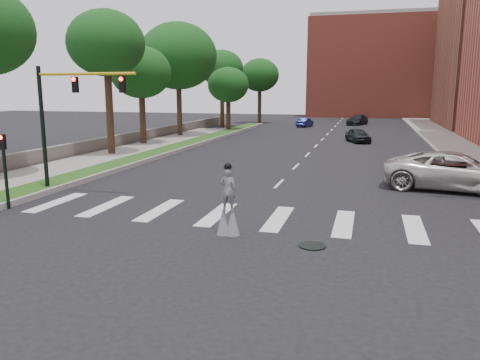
# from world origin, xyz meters

# --- Properties ---
(ground_plane) EXTENTS (160.00, 160.00, 0.00)m
(ground_plane) POSITION_xyz_m (0.00, 0.00, 0.00)
(ground_plane) COLOR black
(ground_plane) RESTS_ON ground
(grass_median) EXTENTS (2.00, 60.00, 0.25)m
(grass_median) POSITION_xyz_m (-11.50, 20.00, 0.12)
(grass_median) COLOR #204614
(grass_median) RESTS_ON ground
(median_curb) EXTENTS (0.20, 60.00, 0.28)m
(median_curb) POSITION_xyz_m (-10.45, 20.00, 0.14)
(median_curb) COLOR gray
(median_curb) RESTS_ON ground
(sidewalk_left) EXTENTS (4.00, 60.00, 0.18)m
(sidewalk_left) POSITION_xyz_m (-14.50, 10.00, 0.09)
(sidewalk_left) COLOR gray
(sidewalk_left) RESTS_ON ground
(sidewalk_right) EXTENTS (5.00, 90.00, 0.18)m
(sidewalk_right) POSITION_xyz_m (12.50, 25.00, 0.09)
(sidewalk_right) COLOR gray
(sidewalk_right) RESTS_ON ground
(stone_wall) EXTENTS (0.50, 56.00, 1.10)m
(stone_wall) POSITION_xyz_m (-17.00, 22.00, 0.55)
(stone_wall) COLOR #5C564F
(stone_wall) RESTS_ON ground
(manhole) EXTENTS (0.90, 0.90, 0.04)m
(manhole) POSITION_xyz_m (3.00, -2.00, 0.02)
(manhole) COLOR black
(manhole) RESTS_ON ground
(building_backdrop) EXTENTS (26.00, 14.00, 18.00)m
(building_backdrop) POSITION_xyz_m (6.00, 78.00, 9.00)
(building_backdrop) COLOR #BD503B
(building_backdrop) RESTS_ON ground
(traffic_signal) EXTENTS (5.30, 0.23, 6.20)m
(traffic_signal) POSITION_xyz_m (-9.78, 3.00, 4.15)
(traffic_signal) COLOR black
(traffic_signal) RESTS_ON ground
(secondary_signal) EXTENTS (0.25, 0.21, 3.23)m
(secondary_signal) POSITION_xyz_m (-10.30, -0.50, 1.95)
(secondary_signal) COLOR black
(secondary_signal) RESTS_ON ground
(stilt_performer) EXTENTS (0.84, 0.53, 2.59)m
(stilt_performer) POSITION_xyz_m (-0.04, -1.50, 0.96)
(stilt_performer) COLOR #311F13
(stilt_performer) RESTS_ON ground
(suv_crossing) EXTENTS (7.41, 4.28, 1.94)m
(suv_crossing) POSITION_xyz_m (9.00, 8.82, 0.97)
(suv_crossing) COLOR beige
(suv_crossing) RESTS_ON ground
(car_near) EXTENTS (2.92, 4.30, 1.36)m
(car_near) POSITION_xyz_m (3.59, 30.20, 0.68)
(car_near) COLOR black
(car_near) RESTS_ON ground
(car_mid) EXTENTS (2.08, 3.89, 1.22)m
(car_mid) POSITION_xyz_m (-3.97, 47.93, 0.61)
(car_mid) COLOR navy
(car_mid) RESTS_ON ground
(car_far) EXTENTS (3.46, 5.26, 1.42)m
(car_far) POSITION_xyz_m (2.89, 53.69, 0.71)
(car_far) COLOR black
(car_far) RESTS_ON ground
(tree_2) EXTENTS (5.80, 5.80, 10.95)m
(tree_2) POSITION_xyz_m (-14.70, 15.48, 8.42)
(tree_2) COLOR #311F13
(tree_2) RESTS_ON ground
(tree_3) EXTENTS (5.51, 5.51, 8.96)m
(tree_3) POSITION_xyz_m (-15.56, 22.56, 6.57)
(tree_3) COLOR #311F13
(tree_3) RESTS_ON ground
(tree_4) EXTENTS (8.27, 8.27, 12.08)m
(tree_4) POSITION_xyz_m (-15.35, 30.77, 8.54)
(tree_4) COLOR #311F13
(tree_4) RESTS_ON ground
(tree_5) EXTENTS (5.80, 5.80, 10.32)m
(tree_5) POSITION_xyz_m (-14.94, 44.83, 7.80)
(tree_5) COLOR #311F13
(tree_5) RESTS_ON ground
(tree_6) EXTENTS (5.00, 5.00, 7.76)m
(tree_6) POSITION_xyz_m (-12.22, 38.75, 5.59)
(tree_6) COLOR #311F13
(tree_6) RESTS_ON ground
(tree_7) EXTENTS (5.80, 5.80, 9.66)m
(tree_7) POSITION_xyz_m (-11.65, 53.23, 7.15)
(tree_7) COLOR #311F13
(tree_7) RESTS_ON ground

